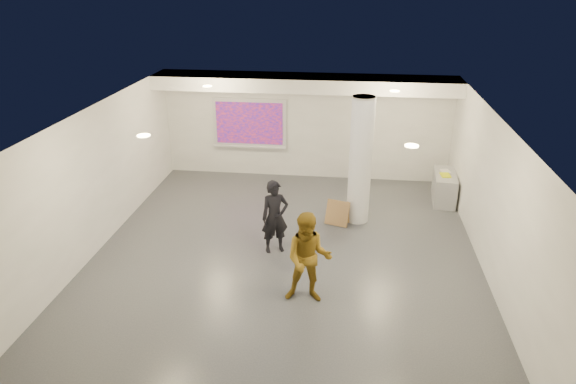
# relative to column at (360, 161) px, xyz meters

# --- Properties ---
(floor) EXTENTS (8.00, 9.00, 0.01)m
(floor) POSITION_rel_column_xyz_m (-1.50, -1.80, -1.50)
(floor) COLOR #373A3F
(floor) RESTS_ON ground
(ceiling) EXTENTS (8.00, 9.00, 0.01)m
(ceiling) POSITION_rel_column_xyz_m (-1.50, -1.80, 1.50)
(ceiling) COLOR white
(ceiling) RESTS_ON floor
(wall_back) EXTENTS (8.00, 0.01, 3.00)m
(wall_back) POSITION_rel_column_xyz_m (-1.50, 2.70, 0.00)
(wall_back) COLOR silver
(wall_back) RESTS_ON floor
(wall_front) EXTENTS (8.00, 0.01, 3.00)m
(wall_front) POSITION_rel_column_xyz_m (-1.50, -6.30, 0.00)
(wall_front) COLOR silver
(wall_front) RESTS_ON floor
(wall_left) EXTENTS (0.01, 9.00, 3.00)m
(wall_left) POSITION_rel_column_xyz_m (-5.50, -1.80, 0.00)
(wall_left) COLOR silver
(wall_left) RESTS_ON floor
(wall_right) EXTENTS (0.01, 9.00, 3.00)m
(wall_right) POSITION_rel_column_xyz_m (2.50, -1.80, 0.00)
(wall_right) COLOR silver
(wall_right) RESTS_ON floor
(soffit_band) EXTENTS (8.00, 1.10, 0.36)m
(soffit_band) POSITION_rel_column_xyz_m (-1.50, 2.15, 1.32)
(soffit_band) COLOR white
(soffit_band) RESTS_ON ceiling
(downlight_nw) EXTENTS (0.22, 0.22, 0.02)m
(downlight_nw) POSITION_rel_column_xyz_m (-3.70, 0.70, 1.48)
(downlight_nw) COLOR #FAE290
(downlight_nw) RESTS_ON ceiling
(downlight_ne) EXTENTS (0.22, 0.22, 0.02)m
(downlight_ne) POSITION_rel_column_xyz_m (0.70, 0.70, 1.48)
(downlight_ne) COLOR #FAE290
(downlight_ne) RESTS_ON ceiling
(downlight_sw) EXTENTS (0.22, 0.22, 0.02)m
(downlight_sw) POSITION_rel_column_xyz_m (-3.70, -3.30, 1.48)
(downlight_sw) COLOR #FAE290
(downlight_sw) RESTS_ON ceiling
(downlight_se) EXTENTS (0.22, 0.22, 0.02)m
(downlight_se) POSITION_rel_column_xyz_m (0.70, -3.30, 1.48)
(downlight_se) COLOR #FAE290
(downlight_se) RESTS_ON ceiling
(column) EXTENTS (0.52, 0.52, 3.00)m
(column) POSITION_rel_column_xyz_m (0.00, 0.00, 0.00)
(column) COLOR silver
(column) RESTS_ON floor
(projection_screen) EXTENTS (2.10, 0.13, 1.42)m
(projection_screen) POSITION_rel_column_xyz_m (-3.10, 2.65, 0.03)
(projection_screen) COLOR silver
(projection_screen) RESTS_ON wall_back
(credenza) EXTENTS (0.63, 1.32, 0.75)m
(credenza) POSITION_rel_column_xyz_m (2.22, 1.41, -1.13)
(credenza) COLOR gray
(credenza) RESTS_ON floor
(papers_stack) EXTENTS (0.28, 0.33, 0.02)m
(papers_stack) POSITION_rel_column_xyz_m (2.22, 1.58, -0.75)
(papers_stack) COLOR silver
(papers_stack) RESTS_ON credenza
(postit_pad) EXTENTS (0.25, 0.33, 0.03)m
(postit_pad) POSITION_rel_column_xyz_m (2.18, 1.27, -0.74)
(postit_pad) COLOR #E2EE09
(postit_pad) RESTS_ON credenza
(cardboard_back) EXTENTS (0.48, 0.27, 0.53)m
(cardboard_back) POSITION_rel_column_xyz_m (-0.24, -0.16, -1.24)
(cardboard_back) COLOR olive
(cardboard_back) RESTS_ON floor
(cardboard_front) EXTENTS (0.59, 0.40, 0.58)m
(cardboard_front) POSITION_rel_column_xyz_m (-0.47, -0.29, -1.21)
(cardboard_front) COLOR olive
(cardboard_front) RESTS_ON floor
(woman) EXTENTS (0.69, 0.59, 1.59)m
(woman) POSITION_rel_column_xyz_m (-1.74, -1.69, -0.70)
(woman) COLOR black
(woman) RESTS_ON floor
(man) EXTENTS (0.86, 0.68, 1.72)m
(man) POSITION_rel_column_xyz_m (-0.89, -3.38, -0.64)
(man) COLOR #836118
(man) RESTS_ON floor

